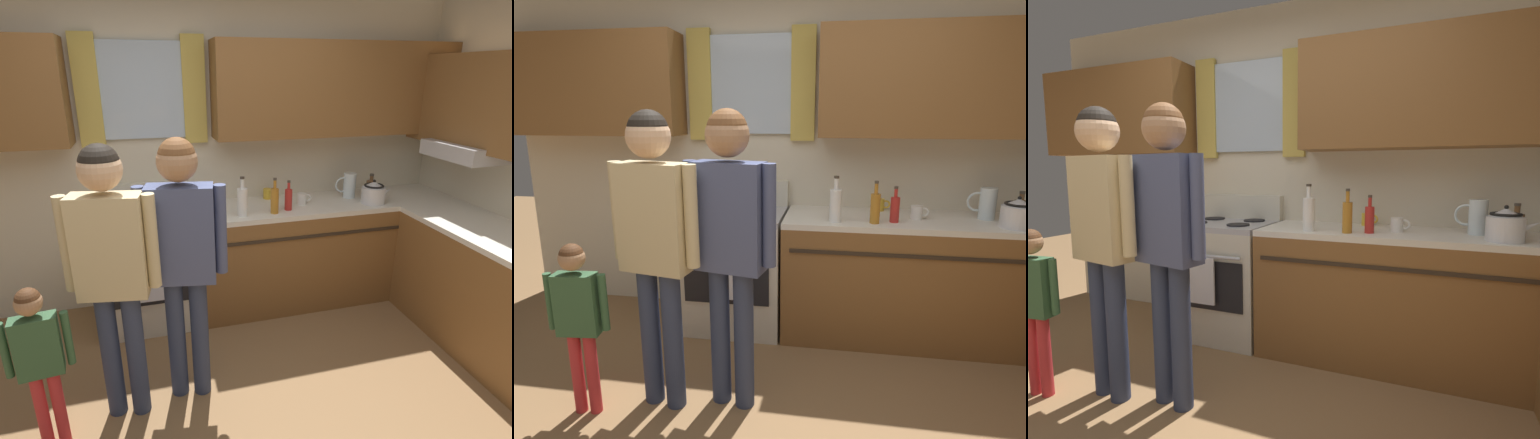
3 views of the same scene
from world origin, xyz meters
The scene contains 14 objects.
back_wall_unit centered at (0.04, 1.81, 1.52)m, with size 4.60×0.42×2.60m.
kitchen_counter_run centered at (1.49, 1.09, 0.45)m, with size 2.30×2.20×0.90m.
stove_oven centered at (-0.39, 1.54, 0.47)m, with size 0.73×0.67×1.10m.
bottle_milk_white centered at (0.35, 1.36, 1.02)m, with size 0.08×0.08×0.31m.
bottle_sauce_red centered at (0.75, 1.40, 0.99)m, with size 0.06×0.06×0.25m.
bottle_squat_brown centered at (1.60, 1.58, 0.98)m, with size 0.08×0.08×0.21m.
bottle_oil_amber centered at (0.61, 1.35, 1.01)m, with size 0.06×0.06×0.29m.
mug_ceramic_white centered at (0.91, 1.52, 0.95)m, with size 0.13×0.08×0.09m.
mug_mustard_yellow centered at (0.68, 1.75, 0.95)m, with size 0.12×0.08×0.09m.
stovetop_kettle centered at (1.51, 1.38, 1.00)m, with size 0.27×0.20×0.21m.
water_pitcher centered at (1.38, 1.59, 1.01)m, with size 0.19×0.11×0.22m.
adult_holding_child centered at (-0.57, 0.52, 1.03)m, with size 0.50×0.22×1.64m.
adult_in_plaid centered at (-0.19, 0.59, 1.03)m, with size 0.50×0.22×1.64m.
small_child centered at (-0.96, 0.38, 0.61)m, with size 0.33×0.13×0.98m.
Camera 2 is at (0.36, -1.50, 1.62)m, focal length 29.98 mm.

